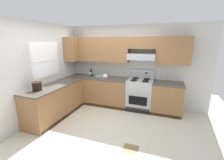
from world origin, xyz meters
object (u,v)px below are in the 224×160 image
Objects in this scene: stove at (140,94)px; wine_bottle at (91,72)px; bucket at (37,86)px; paper_towel_roll at (106,76)px; bowl at (102,76)px.

stove is 1.76m from wine_bottle.
stove is 2.85m from bucket.
bucket reaches higher than paper_towel_roll.
paper_towel_roll reaches higher than bowl.
wine_bottle reaches higher than stove.
stove is at bearing -2.85° from bowl.
paper_towel_roll is at bearing 57.90° from bucket.
bowl is at bearing 64.79° from bucket.
bucket is 1.69× the size of paper_towel_roll.
stove is 8.87× the size of paper_towel_roll.
wine_bottle reaches higher than bowl.
wine_bottle is at bearing 177.66° from stove.
bowl is at bearing 177.15° from stove.
bucket is (-0.87, -1.85, 0.08)m from bowl.
wine_bottle is at bearing 165.53° from paper_towel_roll.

